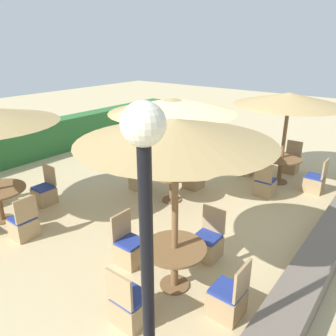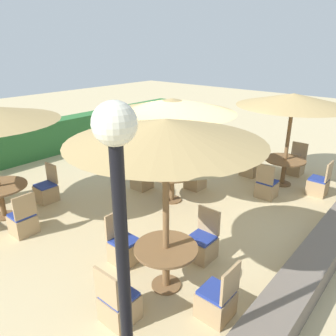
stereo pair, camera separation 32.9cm
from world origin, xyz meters
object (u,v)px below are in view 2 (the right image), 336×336
patio_chair_back_left_east (47,191)px  parasol_center (172,106)px  round_table_front_right (285,164)px  patio_chair_center_north (141,179)px  patio_chair_front_left_south (217,301)px  patio_chair_front_left_north (124,248)px  round_table_front_left (166,256)px  patio_chair_center_east (196,179)px  parasol_front_right (293,100)px  lamp_post (120,215)px  patio_chair_front_right_south (318,185)px  patio_chair_front_left_west (119,305)px  patio_chair_front_right_east (295,165)px  parasol_front_left (166,131)px  patio_chair_front_right_west (267,187)px  patio_chair_front_left_east (202,245)px  round_table_center (172,178)px  patio_chair_back_left_south (23,222)px  round_table_back_left (0,192)px  patio_chair_front_right_north (249,167)px

patio_chair_back_left_east → parasol_center: bearing=-139.4°
round_table_front_right → patio_chair_center_north: (-2.74, 2.82, -0.33)m
patio_chair_front_left_south → round_table_front_right: bearing=12.6°
round_table_front_right → patio_chair_front_left_north: bearing=171.3°
round_table_front_left → patio_chair_center_east: 3.95m
parasol_front_right → lamp_post: bearing=-170.7°
patio_chair_front_right_south → patio_chair_front_left_south: 5.18m
parasol_front_right → patio_chair_front_left_west: 6.53m
patio_chair_front_left_west → patio_chair_front_right_east: bearing=91.5°
parasol_front_left → patio_chair_front_left_west: 2.52m
parasol_center → patio_chair_front_left_south: bearing=-130.4°
patio_chair_front_right_west → parasol_center: size_ratio=0.32×
round_table_front_left → patio_chair_front_left_east: bearing=-0.3°
patio_chair_front_left_south → round_table_center: patio_chair_front_left_south is taller
patio_chair_back_left_south → round_table_front_left: (0.71, -3.27, 0.31)m
patio_chair_back_left_south → patio_chair_front_right_east: 7.57m
round_table_front_right → patio_chair_front_right_west: (-1.07, -0.01, -0.33)m
lamp_post → patio_chair_front_right_east: lamp_post is taller
patio_chair_front_left_north → parasol_center: bearing=-159.6°
patio_chair_back_left_south → patio_chair_front_left_west: bearing=-94.4°
round_table_front_right → patio_chair_front_left_east: bearing=-177.2°
round_table_back_left → round_table_front_left: size_ratio=1.18×
round_table_front_right → patio_chair_center_north: patio_chair_center_north is taller
patio_chair_front_right_north → patio_chair_back_left_south: bearing=-18.9°
patio_chair_back_left_south → patio_chair_front_right_north: 6.28m
patio_chair_front_left_south → round_table_center: bearing=49.6°
round_table_back_left → round_table_front_left: 4.36m
lamp_post → round_table_front_right: lamp_post is taller
round_table_back_left → patio_chair_center_east: bearing=-30.2°
patio_chair_front_left_north → patio_chair_center_north: 3.19m
parasol_front_right → round_table_center: parasol_front_right is taller
parasol_center → patio_chair_back_left_south: bearing=156.6°
patio_chair_back_left_south → lamp_post: bearing=-102.8°
patio_chair_front_right_north → round_table_center: (-2.79, 0.67, 0.36)m
round_table_back_left → parasol_front_right: bearing=-34.8°
patio_chair_front_left_west → patio_chair_center_east: same height
patio_chair_front_right_east → patio_chair_front_left_west: 7.19m
round_table_front_right → round_table_center: round_table_center is taller
round_table_center → round_table_back_left: bearing=142.3°
patio_chair_front_left_east → parasol_center: bearing=-36.9°
parasol_front_left → patio_chair_front_left_west: bearing=177.2°
patio_chair_front_right_west → patio_chair_center_east: size_ratio=1.00×
round_table_front_right → patio_chair_front_left_east: 4.24m
patio_chair_front_left_north → patio_chair_front_left_east: bearing=134.5°
lamp_post → patio_chair_front_left_south: size_ratio=3.57×
patio_chair_back_left_east → parasol_center: (2.03, -2.37, 2.12)m
patio_chair_front_right_north → patio_chair_front_left_south: bearing=22.8°
parasol_center → round_table_center: (-0.00, 0.00, -1.76)m
patio_chair_front_left_west → parasol_center: bearing=118.7°
lamp_post → patio_chair_center_east: (5.11, 2.84, -2.09)m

